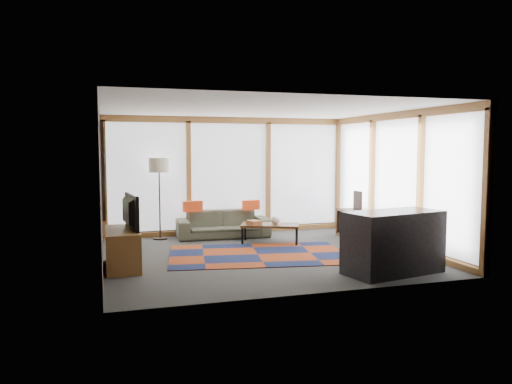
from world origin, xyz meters
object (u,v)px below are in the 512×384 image
object	(u,v)px
tv_console	(123,249)
television	(125,212)
floor_lamp	(160,199)
bookshelf	(371,229)
sofa	(223,224)
bar_counter	(393,242)
coffee_table	(270,233)

from	to	relation	value
tv_console	television	xyz separation A→B (m)	(0.06, 0.03, 0.59)
floor_lamp	bookshelf	distance (m)	4.40
sofa	floor_lamp	world-z (taller)	floor_lamp
tv_console	bar_counter	size ratio (longest dim) A/B	0.82
coffee_table	tv_console	world-z (taller)	tv_console
floor_lamp	bar_counter	bearing A→B (deg)	-52.03
tv_console	bar_counter	xyz separation A→B (m)	(3.95, -1.58, 0.17)
sofa	bookshelf	distance (m)	3.11
coffee_table	bookshelf	world-z (taller)	bookshelf
floor_lamp	bar_counter	distance (m)	5.04
tv_console	bar_counter	distance (m)	4.25
bookshelf	television	xyz separation A→B (m)	(-4.81, -0.65, 0.61)
coffee_table	tv_console	size ratio (longest dim) A/B	0.94
sofa	television	world-z (taller)	television
television	bar_counter	size ratio (longest dim) A/B	0.65
sofa	coffee_table	bearing A→B (deg)	-48.07
coffee_table	tv_console	xyz separation A→B (m)	(-2.93, -1.30, 0.12)
tv_console	television	distance (m)	0.59
floor_lamp	tv_console	size ratio (longest dim) A/B	1.39
television	bar_counter	distance (m)	4.23
sofa	television	bearing A→B (deg)	-131.47
coffee_table	tv_console	bearing A→B (deg)	-156.12
tv_console	sofa	bearing A→B (deg)	45.58
bookshelf	bar_counter	size ratio (longest dim) A/B	1.54
sofa	bar_counter	bearing A→B (deg)	-62.48
sofa	coffee_table	distance (m)	1.20
coffee_table	floor_lamp	bearing A→B (deg)	152.44
floor_lamp	tv_console	world-z (taller)	floor_lamp
floor_lamp	coffee_table	size ratio (longest dim) A/B	1.49
bookshelf	television	size ratio (longest dim) A/B	2.38
sofa	television	xyz separation A→B (m)	(-2.12, -2.19, 0.61)
bar_counter	television	bearing A→B (deg)	146.30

